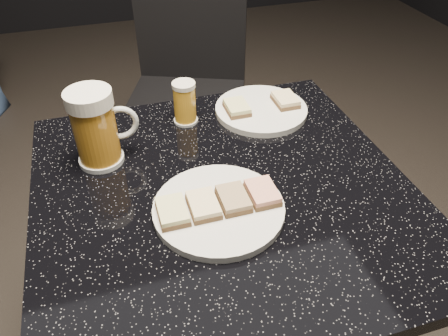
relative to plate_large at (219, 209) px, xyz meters
The scene contains 8 objects.
plate_large is the anchor object (origin of this frame).
plate_small 0.35m from the plate_large, 56.85° to the left, with size 0.22×0.22×0.01m, color silver.
table 0.26m from the plate_large, 64.25° to the left, with size 0.70×0.70×0.75m.
beer_mug 0.29m from the plate_large, 130.91° to the left, with size 0.13×0.09×0.16m.
beer_tumbler 0.31m from the plate_large, 87.93° to the left, with size 0.06×0.06×0.10m.
chair 0.99m from the plate_large, 80.85° to the left, with size 0.55×0.55×0.88m.
canapes_on_plate_large 0.02m from the plate_large, 90.00° to the left, with size 0.21×0.07×0.02m.
canapes_on_plate_small 0.35m from the plate_large, 56.85° to the left, with size 0.17×0.07×0.02m.
Camera 1 is at (-0.18, -0.59, 1.30)m, focal length 35.00 mm.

